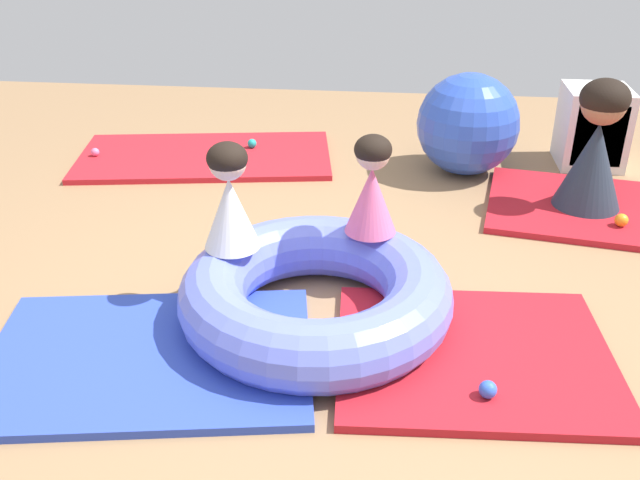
{
  "coord_description": "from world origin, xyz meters",
  "views": [
    {
      "loc": [
        0.29,
        -2.76,
        1.92
      ],
      "look_at": [
        -0.03,
        0.24,
        0.34
      ],
      "focal_mm": 39.87,
      "sensor_mm": 36.0,
      "label": 1
    }
  ],
  "objects": [
    {
      "name": "gym_mat_center_rear",
      "position": [
        -1.09,
        2.09,
        0.02
      ],
      "size": [
        1.96,
        1.19,
        0.04
      ],
      "primitive_type": "cube",
      "rotation": [
        0.0,
        0.0,
        0.15
      ],
      "color": "red",
      "rests_on": "ground"
    },
    {
      "name": "child_in_white",
      "position": [
        -0.45,
        0.18,
        0.57
      ],
      "size": [
        0.33,
        0.33,
        0.52
      ],
      "rotation": [
        0.0,
        0.0,
        4.46
      ],
      "color": "white",
      "rests_on": "inflatable_cushion"
    },
    {
      "name": "play_ball_teal",
      "position": [
        -0.76,
        2.25,
        0.07
      ],
      "size": [
        0.07,
        0.07,
        0.07
      ],
      "primitive_type": "sphere",
      "color": "teal",
      "rests_on": "gym_mat_center_rear"
    },
    {
      "name": "storage_cube",
      "position": [
        1.72,
        2.27,
        0.28
      ],
      "size": [
        0.44,
        0.44,
        0.56
      ],
      "color": "silver",
      "rests_on": "ground"
    },
    {
      "name": "gym_mat_near_left",
      "position": [
        0.7,
        -0.17,
        0.02
      ],
      "size": [
        1.25,
        1.07,
        0.04
      ],
      "primitive_type": "cube",
      "rotation": [
        0.0,
        0.0,
        0.05
      ],
      "color": "#B21923",
      "rests_on": "ground"
    },
    {
      "name": "play_ball_yellow",
      "position": [
        0.27,
        -0.33,
        0.08
      ],
      "size": [
        0.08,
        0.08,
        0.08
      ],
      "primitive_type": "sphere",
      "color": "yellow",
      "rests_on": "gym_mat_near_left"
    },
    {
      "name": "play_ball_orange",
      "position": [
        1.66,
        1.17,
        0.08
      ],
      "size": [
        0.08,
        0.08,
        0.08
      ],
      "primitive_type": "sphere",
      "color": "orange",
      "rests_on": "gym_mat_far_right"
    },
    {
      "name": "gym_mat_front",
      "position": [
        -0.72,
        -0.33,
        0.02
      ],
      "size": [
        1.55,
        1.19,
        0.04
      ],
      "primitive_type": "cube",
      "rotation": [
        0.0,
        0.0,
        0.16
      ],
      "color": "#2D47B7",
      "rests_on": "ground"
    },
    {
      "name": "ground_plane",
      "position": [
        0.0,
        0.0,
        0.0
      ],
      "size": [
        8.0,
        8.0,
        0.0
      ],
      "primitive_type": "plane",
      "color": "#93704C"
    },
    {
      "name": "adult_seated",
      "position": [
        1.52,
        1.45,
        0.43
      ],
      "size": [
        0.55,
        0.55,
        0.8
      ],
      "rotation": [
        0.0,
        0.0,
        5.86
      ],
      "color": "#232D3D",
      "rests_on": "gym_mat_far_right"
    },
    {
      "name": "child_in_pink",
      "position": [
        0.2,
        0.41,
        0.56
      ],
      "size": [
        0.36,
        0.36,
        0.5
      ],
      "rotation": [
        0.0,
        0.0,
        3.93
      ],
      "color": "#E5608E",
      "rests_on": "inflatable_cushion"
    },
    {
      "name": "gym_mat_far_right",
      "position": [
        1.52,
        1.45,
        0.02
      ],
      "size": [
        1.33,
        1.18,
        0.04
      ],
      "primitive_type": "cube",
      "rotation": [
        0.0,
        0.0,
        -0.17
      ],
      "color": "#B21923",
      "rests_on": "ground"
    },
    {
      "name": "inflatable_cushion",
      "position": [
        -0.03,
        0.04,
        0.16
      ],
      "size": [
        1.28,
        1.28,
        0.32
      ],
      "primitive_type": "torus",
      "color": "#6070E5",
      "rests_on": "ground"
    },
    {
      "name": "play_ball_blue",
      "position": [
        0.72,
        -0.47,
        0.08
      ],
      "size": [
        0.07,
        0.07,
        0.07
      ],
      "primitive_type": "sphere",
      "color": "blue",
      "rests_on": "gym_mat_near_left"
    },
    {
      "name": "play_ball_pink",
      "position": [
        -1.88,
        1.96,
        0.07
      ],
      "size": [
        0.06,
        0.06,
        0.06
      ],
      "primitive_type": "sphere",
      "color": "pink",
      "rests_on": "gym_mat_center_rear"
    },
    {
      "name": "exercise_ball_large",
      "position": [
        0.81,
        2.03,
        0.35
      ],
      "size": [
        0.7,
        0.7,
        0.7
      ],
      "primitive_type": "sphere",
      "color": "blue",
      "rests_on": "ground"
    }
  ]
}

